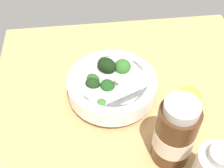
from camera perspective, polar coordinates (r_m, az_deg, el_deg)
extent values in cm
cube|color=tan|center=(69.42, 4.79, -5.21)|extent=(68.57, 68.57, 3.80)
cylinder|color=white|center=(69.17, 0.00, -1.88)|extent=(11.42, 11.42, 1.41)
cylinder|color=white|center=(67.08, 0.00, -0.27)|extent=(20.77, 20.77, 4.24)
cylinder|color=silver|center=(65.83, 0.00, 0.75)|extent=(16.68, 16.68, 0.80)
cylinder|color=#3C7A32|center=(68.80, 2.03, 2.45)|extent=(2.03, 2.01, 1.54)
ellipsoid|color=#2D6023|center=(67.64, 2.07, 3.47)|extent=(6.17, 5.75, 4.20)
cylinder|color=#3C7A32|center=(70.13, -1.14, 3.17)|extent=(1.93, 1.83, 1.36)
ellipsoid|color=#23511C|center=(69.06, -1.16, 4.12)|extent=(5.36, 4.71, 4.48)
cylinder|color=#3C7A32|center=(65.05, -0.85, -1.21)|extent=(1.24, 1.23, 1.03)
ellipsoid|color=#194216|center=(64.05, -0.87, -0.39)|extent=(5.24, 5.04, 3.44)
cylinder|color=#589D47|center=(68.38, -1.03, 2.45)|extent=(2.13, 2.12, 1.56)
ellipsoid|color=black|center=(66.98, -1.06, 3.70)|extent=(6.38, 6.03, 4.12)
cylinder|color=#589D47|center=(66.50, -3.72, 0.08)|extent=(1.22, 1.26, 1.48)
ellipsoid|color=#23511C|center=(65.48, -3.78, 0.94)|extent=(4.21, 4.46, 3.19)
cylinder|color=#589D47|center=(65.40, -3.77, -0.82)|extent=(1.47, 1.26, 1.52)
ellipsoid|color=black|center=(64.31, -3.84, 0.08)|extent=(4.25, 4.44, 3.64)
cylinder|color=#2F662B|center=(62.85, -2.04, -4.97)|extent=(1.84, 1.35, 1.96)
ellipsoid|color=#386B2B|center=(61.60, -2.08, -4.04)|extent=(3.60, 4.23, 3.57)
ellipsoid|color=#DBBC84|center=(65.91, -3.94, 1.32)|extent=(1.31, 2.03, 1.30)
ellipsoid|color=#DBBC84|center=(63.17, 1.01, 0.78)|extent=(1.42, 1.99, 0.54)
ellipsoid|color=#DBBC84|center=(65.16, 0.07, 0.48)|extent=(1.91, 2.05, 0.44)
ellipsoid|color=yellow|center=(68.33, 15.15, -2.64)|extent=(6.83, 7.46, 4.91)
cylinder|color=#472814|center=(55.64, 12.30, -9.86)|extent=(7.57, 7.57, 14.03)
cylinder|color=#B7B2A8|center=(49.34, 13.73, -4.69)|extent=(6.25, 6.25, 1.92)
cylinder|color=beige|center=(56.23, 12.18, -10.26)|extent=(7.72, 7.72, 4.68)
cylinder|color=#B7B2A8|center=(47.80, 21.07, -13.14)|extent=(4.11, 4.11, 1.47)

